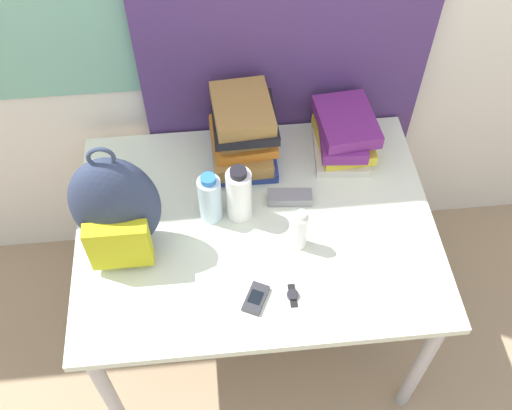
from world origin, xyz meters
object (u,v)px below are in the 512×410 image
(sunscreen_bottle, at_px, (300,230))
(wristwatch, at_px, (293,295))
(book_stack_center, at_px, (343,134))
(water_bottle, at_px, (210,198))
(book_stack_left, at_px, (242,133))
(cell_phone, at_px, (256,298))
(sunglasses_case, at_px, (290,198))
(backpack, at_px, (116,209))
(sports_bottle, at_px, (239,195))

(sunscreen_bottle, height_order, wristwatch, sunscreen_bottle)
(book_stack_center, bearing_deg, wristwatch, -113.90)
(sunscreen_bottle, bearing_deg, wristwatch, -103.76)
(water_bottle, xyz_separation_m, sunscreen_bottle, (0.28, -0.14, -0.01))
(book_stack_left, bearing_deg, cell_phone, -91.14)
(book_stack_left, height_order, water_bottle, book_stack_left)
(sunscreen_bottle, distance_m, cell_phone, 0.26)
(cell_phone, xyz_separation_m, sunglasses_case, (0.15, 0.37, 0.01))
(sunscreen_bottle, bearing_deg, backpack, 174.29)
(wristwatch, bearing_deg, sunscreen_bottle, 76.24)
(sports_bottle, distance_m, wristwatch, 0.37)
(sunglasses_case, bearing_deg, cell_phone, -112.58)
(sports_bottle, bearing_deg, water_bottle, 177.66)
(book_stack_left, bearing_deg, sunglasses_case, -56.47)
(book_stack_left, bearing_deg, sunscreen_bottle, -69.54)
(water_bottle, height_order, sunscreen_bottle, water_bottle)
(book_stack_left, relative_size, wristwatch, 3.63)
(backpack, relative_size, book_stack_left, 1.55)
(book_stack_left, xyz_separation_m, water_bottle, (-0.13, -0.25, -0.03))
(backpack, relative_size, sunglasses_case, 2.92)
(sports_bottle, bearing_deg, book_stack_left, 82.53)
(book_stack_left, distance_m, sports_bottle, 0.26)
(book_stack_left, distance_m, water_bottle, 0.28)
(cell_phone, bearing_deg, sunglasses_case, 67.42)
(water_bottle, distance_m, sports_bottle, 0.10)
(book_stack_center, bearing_deg, backpack, -156.00)
(book_stack_left, relative_size, sunglasses_case, 1.88)
(backpack, xyz_separation_m, wristwatch, (0.51, -0.24, -0.19))
(book_stack_left, height_order, sunglasses_case, book_stack_left)
(book_stack_center, distance_m, wristwatch, 0.64)
(sunglasses_case, relative_size, wristwatch, 1.93)
(backpack, relative_size, sports_bottle, 1.99)
(book_stack_center, distance_m, sunglasses_case, 0.32)
(backpack, height_order, sunscreen_bottle, backpack)
(cell_phone, bearing_deg, sunscreen_bottle, 49.75)
(sunscreen_bottle, distance_m, wristwatch, 0.21)
(cell_phone, bearing_deg, wristwatch, 1.01)
(sports_bottle, xyz_separation_m, cell_phone, (0.02, -0.33, -0.10))
(wristwatch, bearing_deg, book_stack_center, 66.10)
(sports_bottle, distance_m, sunscreen_bottle, 0.23)
(backpack, bearing_deg, sunscreen_bottle, -5.71)
(sunglasses_case, bearing_deg, backpack, -167.18)
(sunglasses_case, bearing_deg, sports_bottle, -167.01)
(sports_bottle, distance_m, cell_phone, 0.34)
(sunglasses_case, height_order, wristwatch, sunglasses_case)
(book_stack_left, height_order, sports_bottle, book_stack_left)
(water_bottle, bearing_deg, sports_bottle, -2.34)
(sunscreen_bottle, xyz_separation_m, wristwatch, (-0.05, -0.19, -0.08))
(backpack, bearing_deg, sunglasses_case, 12.82)
(sunscreen_bottle, relative_size, cell_phone, 1.46)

